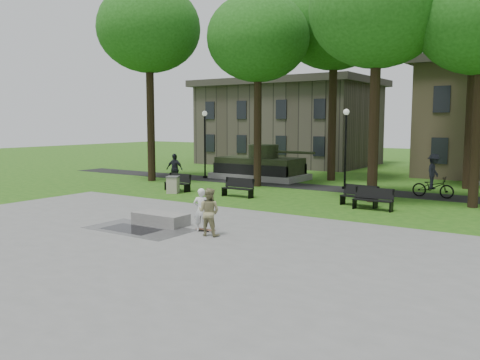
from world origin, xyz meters
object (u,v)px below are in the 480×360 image
object	(u,v)px
skateboarder	(201,210)
cyclist	(433,180)
friend_watching	(209,212)
park_bench_0	(178,182)
trash_bin	(173,185)
concrete_block	(161,219)

from	to	relation	value
skateboarder	cyclist	bearing A→B (deg)	-141.30
friend_watching	skateboarder	bearing A→B (deg)	-39.58
friend_watching	cyclist	xyz separation A→B (m)	(4.29, 13.84, 0.08)
skateboarder	friend_watching	size ratio (longest dim) A/B	0.95
skateboarder	friend_watching	distance (m)	0.73
park_bench_0	trash_bin	size ratio (longest dim) A/B	1.92
concrete_block	cyclist	world-z (taller)	cyclist
concrete_block	cyclist	xyz separation A→B (m)	(7.02, 13.36, 0.70)
concrete_block	park_bench_0	bearing A→B (deg)	126.81
skateboarder	friend_watching	xyz separation A→B (m)	(0.63, -0.37, 0.05)
concrete_block	park_bench_0	size ratio (longest dim) A/B	1.19
concrete_block	friend_watching	bearing A→B (deg)	-10.00
friend_watching	concrete_block	bearing A→B (deg)	-19.22
concrete_block	park_bench_0	world-z (taller)	park_bench_0
trash_bin	park_bench_0	bearing A→B (deg)	114.16
friend_watching	park_bench_0	distance (m)	11.96
skateboarder	trash_bin	bearing A→B (deg)	-74.15
skateboarder	cyclist	world-z (taller)	cyclist
concrete_block	friend_watching	size ratio (longest dim) A/B	1.31
skateboarder	concrete_block	bearing A→B (deg)	-34.33
concrete_block	park_bench_0	distance (m)	9.79
skateboarder	trash_bin	size ratio (longest dim) A/B	1.66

